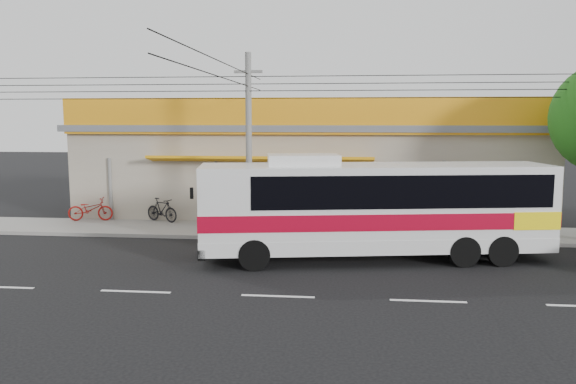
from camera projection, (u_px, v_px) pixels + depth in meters
The scene contains 8 objects.
ground at pixel (287, 272), 17.68m from camera, with size 120.00×120.00×0.00m, color black.
sidewalk at pixel (302, 231), 23.59m from camera, with size 30.00×3.20×0.15m, color gray.
lane_markings at pixel (278, 296), 15.22m from camera, with size 50.00×0.12×0.01m, color silver, non-canonical shape.
storefront_building at pixel (311, 167), 28.76m from camera, with size 22.60×9.20×5.70m.
coach_bus at pixel (380, 204), 18.94m from camera, with size 11.96×4.41×3.61m.
motorbike_red at pixel (90, 209), 25.63m from camera, with size 0.70×2.02×1.06m, color #9B0F0B.
motorbike_dark at pixel (162, 210), 25.38m from camera, with size 0.50×1.79×1.07m, color black.
utility_pole at pixel (248, 86), 21.49m from camera, with size 34.00×14.00×7.30m.
Camera 1 is at (1.79, -17.11, 4.79)m, focal length 35.00 mm.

